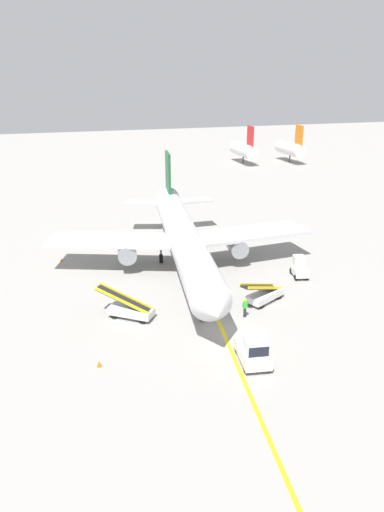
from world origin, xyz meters
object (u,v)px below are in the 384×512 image
belt_loader_aft_hold (264,294)px  belt_loader_forward_hold (130,309)px  safety_cone_nose_left (61,260)px  ground_crew_marshaller (245,307)px  safety_cone_nose_right (99,364)px  baggage_tug_near_wing (299,268)px  pushback_tug (254,351)px  airliner (183,236)px

belt_loader_aft_hold → belt_loader_forward_hold: bearing=176.6°
belt_loader_forward_hold → safety_cone_nose_left: belt_loader_forward_hold is taller
ground_crew_marshaller → safety_cone_nose_right: size_ratio=3.86×
baggage_tug_near_wing → pushback_tug: bearing=-130.3°
safety_cone_nose_left → ground_crew_marshaller: bearing=-51.0°
baggage_tug_near_wing → ground_crew_marshaller: size_ratio=1.55×
pushback_tug → ground_crew_marshaller: 6.80m
pushback_tug → belt_loader_aft_hold: (4.97, 8.58, -0.22)m
baggage_tug_near_wing → safety_cone_nose_left: size_ratio=5.99×
airliner → belt_loader_forward_hold: size_ratio=7.41×
pushback_tug → ground_crew_marshaller: pushback_tug is taller
baggage_tug_near_wing → safety_cone_nose_left: baggage_tug_near_wing is taller
baggage_tug_near_wing → safety_cone_nose_right: 23.60m
airliner → belt_loader_aft_hold: size_ratio=7.02×
pushback_tug → safety_cone_nose_left: (-12.04, 23.97, -0.77)m
belt_loader_forward_hold → ground_crew_marshaller: belt_loader_forward_hold is taller
pushback_tug → ground_crew_marshaller: size_ratio=2.26×
baggage_tug_near_wing → safety_cone_nose_right: bearing=-154.9°
airliner → ground_crew_marshaller: (1.82, -12.38, -2.51)m
baggage_tug_near_wing → belt_loader_aft_hold: (-5.89, -4.22, -0.15)m
safety_cone_nose_right → baggage_tug_near_wing: bearing=25.1°
ground_crew_marshaller → safety_cone_nose_left: 22.56m
airliner → belt_loader_forward_hold: bearing=-128.0°
baggage_tug_near_wing → belt_loader_forward_hold: 18.33m
baggage_tug_near_wing → safety_cone_nose_left: bearing=154.0°
pushback_tug → ground_crew_marshaller: (2.15, 6.45, -0.08)m
baggage_tug_near_wing → belt_loader_forward_hold: belt_loader_forward_hold is taller
airliner → safety_cone_nose_right: (-10.83, -16.02, -3.20)m
safety_cone_nose_left → safety_cone_nose_right: size_ratio=1.00×
pushback_tug → ground_crew_marshaller: bearing=71.6°
baggage_tug_near_wing → belt_loader_forward_hold: bearing=-169.0°
ground_crew_marshaller → safety_cone_nose_left: size_ratio=3.86×
pushback_tug → safety_cone_nose_right: (-10.51, 2.81, -0.77)m
baggage_tug_near_wing → safety_cone_nose_left: 25.49m
ground_crew_marshaller → safety_cone_nose_left: ground_crew_marshaller is taller
belt_loader_aft_hold → pushback_tug: bearing=-120.1°
baggage_tug_near_wing → airliner: bearing=150.2°
baggage_tug_near_wing → belt_loader_aft_hold: bearing=-144.4°
pushback_tug → baggage_tug_near_wing: 16.78m
pushback_tug → baggage_tug_near_wing: bearing=49.7°
belt_loader_aft_hold → safety_cone_nose_left: (-17.01, 15.39, -0.56)m
belt_loader_aft_hold → ground_crew_marshaller: size_ratio=2.96×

